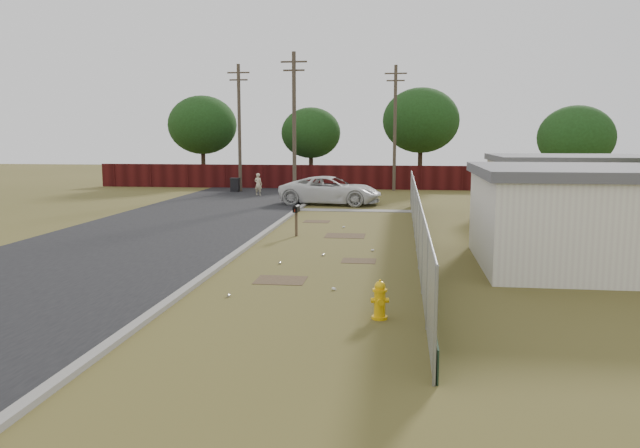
# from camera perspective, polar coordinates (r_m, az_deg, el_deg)

# --- Properties ---
(ground) EXTENTS (120.00, 120.00, 0.00)m
(ground) POSITION_cam_1_polar(r_m,az_deg,el_deg) (22.34, 0.85, -2.30)
(ground) COLOR brown
(ground) RESTS_ON ground
(street) EXTENTS (15.10, 60.00, 0.12)m
(street) POSITION_cam_1_polar(r_m,az_deg,el_deg) (31.54, -9.73, 0.68)
(street) COLOR black
(street) RESTS_ON ground
(chainlink_fence) EXTENTS (0.10, 27.06, 2.02)m
(chainlink_fence) POSITION_cam_1_polar(r_m,az_deg,el_deg) (23.10, 8.86, -0.05)
(chainlink_fence) COLOR gray
(chainlink_fence) RESTS_ON ground
(privacy_fence) EXTENTS (30.00, 0.12, 1.80)m
(privacy_fence) POSITION_cam_1_polar(r_m,az_deg,el_deg) (47.70, -2.88, 4.35)
(privacy_fence) COLOR #400E0D
(privacy_fence) RESTS_ON ground
(utility_poles) EXTENTS (12.60, 8.24, 9.00)m
(utility_poles) POSITION_cam_1_polar(r_m,az_deg,el_deg) (42.95, -0.86, 9.00)
(utility_poles) COLOR brown
(utility_poles) RESTS_ON ground
(houses) EXTENTS (9.30, 17.24, 3.10)m
(houses) POSITION_cam_1_polar(r_m,az_deg,el_deg) (26.10, 23.39, 2.00)
(houses) COLOR white
(houses) RESTS_ON ground
(horizon_trees) EXTENTS (33.32, 31.94, 7.78)m
(horizon_trees) POSITION_cam_1_polar(r_m,az_deg,el_deg) (45.42, 5.37, 8.84)
(horizon_trees) COLOR #342617
(horizon_trees) RESTS_ON ground
(fire_hydrant) EXTENTS (0.41, 0.42, 0.90)m
(fire_hydrant) POSITION_cam_1_polar(r_m,az_deg,el_deg) (13.96, 5.49, -6.98)
(fire_hydrant) COLOR #E8B20C
(fire_hydrant) RESTS_ON ground
(mailbox) EXTENTS (0.22, 0.55, 1.26)m
(mailbox) POSITION_cam_1_polar(r_m,az_deg,el_deg) (25.06, -2.19, 1.14)
(mailbox) COLOR brown
(mailbox) RESTS_ON ground
(pickup_truck) EXTENTS (6.20, 3.36, 1.65)m
(pickup_truck) POSITION_cam_1_polar(r_m,az_deg,el_deg) (36.67, 0.99, 3.10)
(pickup_truck) COLOR silver
(pickup_truck) RESTS_ON ground
(pedestrian) EXTENTS (0.63, 0.49, 1.51)m
(pedestrian) POSITION_cam_1_polar(r_m,az_deg,el_deg) (42.17, -5.67, 3.62)
(pedestrian) COLOR beige
(pedestrian) RESTS_ON ground
(trash_bin) EXTENTS (0.65, 0.72, 0.99)m
(trash_bin) POSITION_cam_1_polar(r_m,az_deg,el_deg) (45.24, -7.76, 3.58)
(trash_bin) COLOR black
(trash_bin) RESTS_ON ground
(scattered_litter) EXTENTS (3.41, 12.24, 0.07)m
(scattered_litter) POSITION_cam_1_polar(r_m,az_deg,el_deg) (20.39, -0.10, -3.20)
(scattered_litter) COLOR white
(scattered_litter) RESTS_ON ground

